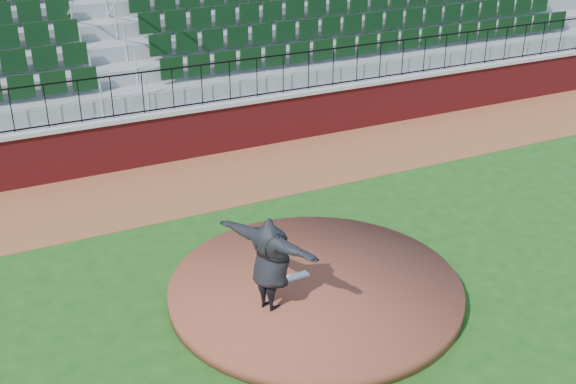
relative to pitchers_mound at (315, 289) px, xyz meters
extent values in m
plane|color=#1B4C15|center=(0.22, 0.00, -0.12)|extent=(90.00, 90.00, 0.00)
cube|color=brown|center=(0.22, 5.40, -0.12)|extent=(34.00, 3.20, 0.01)
cube|color=maroon|center=(0.22, 7.00, 0.47)|extent=(34.00, 0.35, 1.20)
cube|color=#B7B7B7|center=(0.22, 7.00, 1.12)|extent=(34.00, 0.45, 0.10)
cube|color=maroon|center=(0.22, 12.53, 2.62)|extent=(34.00, 0.50, 5.50)
cylinder|color=brown|center=(0.00, 0.00, 0.00)|extent=(5.02, 5.02, 0.25)
cube|color=silver|center=(-0.29, 0.31, 0.15)|extent=(0.63, 0.18, 0.04)
imported|color=black|center=(-0.97, -0.29, 0.94)|extent=(1.30, 2.04, 1.62)
camera|label=1|loc=(-5.06, -9.16, 6.75)|focal=44.82mm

